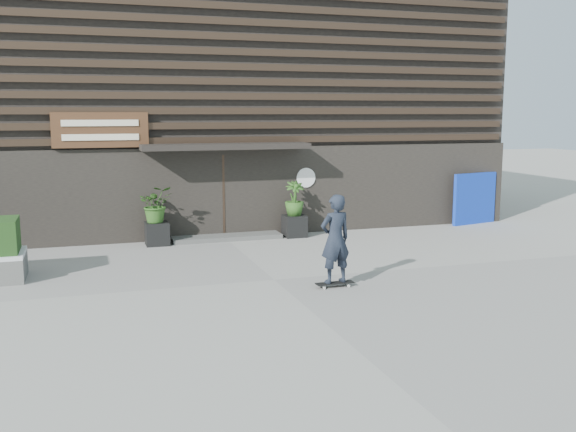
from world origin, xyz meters
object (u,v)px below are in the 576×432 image
object	(u,v)px
planter_pot_right	(294,226)
skateboarder	(335,239)
planter_pot_left	(157,234)
blue_tarp	(475,199)

from	to	relation	value
planter_pot_right	skateboarder	distance (m)	5.44
planter_pot_left	planter_pot_right	bearing A→B (deg)	0.00
planter_pot_left	skateboarder	size ratio (longest dim) A/B	0.32
planter_pot_left	blue_tarp	world-z (taller)	blue_tarp
planter_pot_right	blue_tarp	distance (m)	6.04
planter_pot_right	skateboarder	world-z (taller)	skateboarder
planter_pot_right	skateboarder	xyz separation A→B (m)	(-0.92, -5.32, 0.67)
skateboarder	blue_tarp	bearing A→B (deg)	39.05
planter_pot_left	skateboarder	world-z (taller)	skateboarder
planter_pot_right	blue_tarp	xyz separation A→B (m)	(6.01, 0.30, 0.50)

